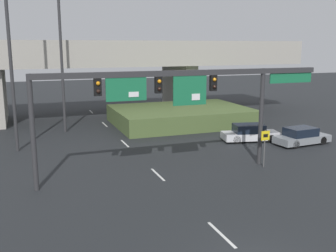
{
  "coord_description": "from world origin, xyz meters",
  "views": [
    {
      "loc": [
        -7.2,
        -10.63,
        7.61
      ],
      "look_at": [
        0.0,
        8.97,
        3.33
      ],
      "focal_mm": 42.0,
      "sensor_mm": 36.0,
      "label": 1
    }
  ],
  "objects_px": {
    "parked_sedan_mid_right": "(302,136)",
    "parked_sedan_near_right": "(250,133)",
    "highway_light_pole_far": "(61,47)",
    "signal_gantry": "(179,90)",
    "speed_limit_sign": "(265,143)",
    "highway_light_pole_near": "(8,27)"
  },
  "relations": [
    {
      "from": "highway_light_pole_near",
      "to": "highway_light_pole_far",
      "type": "xyz_separation_m",
      "value": [
        3.98,
        5.47,
        -1.43
      ]
    },
    {
      "from": "highway_light_pole_far",
      "to": "parked_sedan_near_right",
      "type": "distance_m",
      "value": 17.63
    },
    {
      "from": "signal_gantry",
      "to": "speed_limit_sign",
      "type": "relative_size",
      "value": 7.34
    },
    {
      "from": "highway_light_pole_near",
      "to": "parked_sedan_mid_right",
      "type": "distance_m",
      "value": 23.18
    },
    {
      "from": "signal_gantry",
      "to": "highway_light_pole_near",
      "type": "distance_m",
      "value": 13.37
    },
    {
      "from": "highway_light_pole_far",
      "to": "parked_sedan_mid_right",
      "type": "bearing_deg",
      "value": -33.09
    },
    {
      "from": "speed_limit_sign",
      "to": "highway_light_pole_near",
      "type": "bearing_deg",
      "value": 146.87
    },
    {
      "from": "signal_gantry",
      "to": "parked_sedan_mid_right",
      "type": "height_order",
      "value": "signal_gantry"
    },
    {
      "from": "signal_gantry",
      "to": "parked_sedan_mid_right",
      "type": "distance_m",
      "value": 12.99
    },
    {
      "from": "parked_sedan_mid_right",
      "to": "parked_sedan_near_right",
      "type": "bearing_deg",
      "value": 137.93
    },
    {
      "from": "signal_gantry",
      "to": "highway_light_pole_far",
      "type": "bearing_deg",
      "value": 109.92
    },
    {
      "from": "highway_light_pole_near",
      "to": "highway_light_pole_far",
      "type": "bearing_deg",
      "value": 53.95
    },
    {
      "from": "highway_light_pole_near",
      "to": "parked_sedan_mid_right",
      "type": "bearing_deg",
      "value": -14.9
    },
    {
      "from": "signal_gantry",
      "to": "highway_light_pole_far",
      "type": "relative_size",
      "value": 1.26
    },
    {
      "from": "parked_sedan_mid_right",
      "to": "speed_limit_sign",
      "type": "bearing_deg",
      "value": -151.71
    },
    {
      "from": "speed_limit_sign",
      "to": "highway_light_pole_near",
      "type": "distance_m",
      "value": 19.1
    },
    {
      "from": "parked_sedan_near_right",
      "to": "parked_sedan_mid_right",
      "type": "bearing_deg",
      "value": -25.15
    },
    {
      "from": "signal_gantry",
      "to": "highway_light_pole_near",
      "type": "bearing_deg",
      "value": 135.87
    },
    {
      "from": "speed_limit_sign",
      "to": "parked_sedan_near_right",
      "type": "height_order",
      "value": "speed_limit_sign"
    },
    {
      "from": "speed_limit_sign",
      "to": "parked_sedan_mid_right",
      "type": "xyz_separation_m",
      "value": [
        6.15,
        4.08,
        -0.95
      ]
    },
    {
      "from": "highway_light_pole_near",
      "to": "highway_light_pole_far",
      "type": "height_order",
      "value": "highway_light_pole_near"
    },
    {
      "from": "speed_limit_sign",
      "to": "parked_sedan_near_right",
      "type": "xyz_separation_m",
      "value": [
        2.96,
        6.46,
        -0.94
      ]
    }
  ]
}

